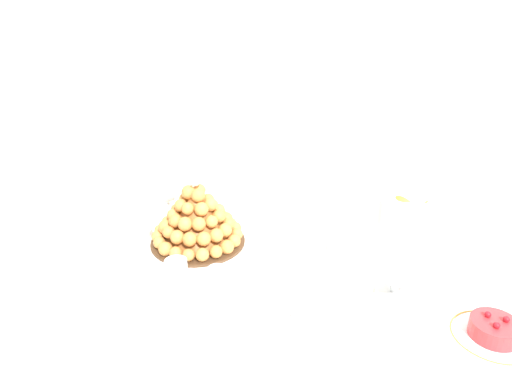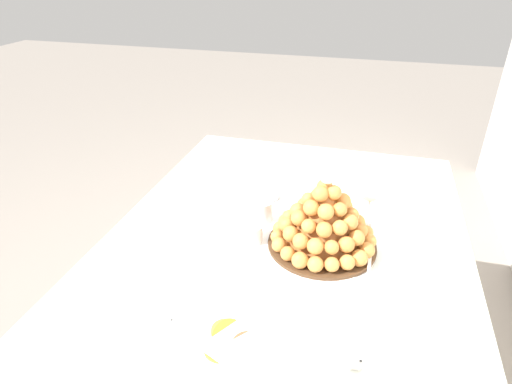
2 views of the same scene
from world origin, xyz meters
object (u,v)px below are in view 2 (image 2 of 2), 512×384
object	(u,v)px
dessert_cup_right	(220,296)
creme_brulee_ramekin	(322,202)
dessert_cup_centre	(251,234)
dessert_cup_mid_right	(232,260)
wine_glass	(371,191)
serving_tray	(294,250)
dessert_cup_left	(269,190)
dessert_cup_mid_left	(262,211)
croquembouche	(324,219)

from	to	relation	value
dessert_cup_right	creme_brulee_ramekin	bearing A→B (deg)	162.22
dessert_cup_centre	dessert_cup_mid_right	bearing A→B (deg)	-5.76
wine_glass	serving_tray	bearing A→B (deg)	-42.17
wine_glass	creme_brulee_ramekin	bearing A→B (deg)	-106.34
dessert_cup_left	dessert_cup_right	world-z (taller)	same
dessert_cup_mid_left	dessert_cup_right	size ratio (longest dim) A/B	1.03
dessert_cup_right	creme_brulee_ramekin	xyz separation A→B (m)	(-0.46, 0.15, -0.01)
dessert_cup_left	dessert_cup_right	xyz separation A→B (m)	(0.47, 0.01, 0.00)
serving_tray	dessert_cup_mid_left	bearing A→B (deg)	-135.56
croquembouche	serving_tray	bearing A→B (deg)	-62.57
serving_tray	dessert_cup_centre	xyz separation A→B (m)	(-0.01, -0.11, 0.02)
creme_brulee_ramekin	wine_glass	xyz separation A→B (m)	(0.04, 0.13, 0.08)
dessert_cup_centre	creme_brulee_ramekin	xyz separation A→B (m)	(-0.22, 0.15, -0.01)
dessert_cup_left	dessert_cup_mid_right	size ratio (longest dim) A/B	1.05
serving_tray	dessert_cup_centre	distance (m)	0.11
serving_tray	dessert_cup_centre	world-z (taller)	dessert_cup_centre
serving_tray	dessert_cup_mid_right	world-z (taller)	dessert_cup_mid_right
serving_tray	creme_brulee_ramekin	xyz separation A→B (m)	(-0.23, 0.04, 0.02)
dessert_cup_left	dessert_cup_mid_left	world-z (taller)	dessert_cup_mid_left
dessert_cup_mid_left	dessert_cup_right	distance (m)	0.35
dessert_cup_mid_right	creme_brulee_ramekin	size ratio (longest dim) A/B	0.58
dessert_cup_mid_right	dessert_cup_right	world-z (taller)	dessert_cup_mid_right
dessert_cup_mid_left	dessert_cup_centre	xyz separation A→B (m)	(0.11, -0.00, -0.00)
croquembouche	dessert_cup_right	size ratio (longest dim) A/B	4.87
dessert_cup_mid_left	serving_tray	bearing A→B (deg)	44.44
serving_tray	creme_brulee_ramekin	world-z (taller)	creme_brulee_ramekin
croquembouche	dessert_cup_mid_right	xyz separation A→B (m)	(0.15, -0.19, -0.05)
croquembouche	dessert_cup_mid_right	size ratio (longest dim) A/B	4.68
dessert_cup_centre	dessert_cup_mid_left	bearing A→B (deg)	179.33
dessert_cup_centre	creme_brulee_ramekin	distance (m)	0.27
dessert_cup_mid_right	wine_glass	distance (m)	0.43
dessert_cup_centre	serving_tray	bearing A→B (deg)	86.84
dessert_cup_mid_right	dessert_cup_right	bearing A→B (deg)	6.56
dessert_cup_centre	wine_glass	distance (m)	0.34
serving_tray	wine_glass	world-z (taller)	wine_glass
serving_tray	dessert_cup_right	bearing A→B (deg)	-25.28
dessert_cup_mid_left	creme_brulee_ramekin	distance (m)	0.19
dessert_cup_right	dessert_cup_mid_right	bearing A→B (deg)	-173.44
dessert_cup_left	dessert_cup_right	size ratio (longest dim) A/B	1.10
dessert_cup_right	dessert_cup_left	bearing A→B (deg)	-178.39
dessert_cup_centre	dessert_cup_mid_right	size ratio (longest dim) A/B	1.00
serving_tray	dessert_cup_mid_left	distance (m)	0.16
croquembouche	creme_brulee_ramekin	size ratio (longest dim) A/B	2.72
creme_brulee_ramekin	croquembouche	bearing A→B (deg)	8.35
dessert_cup_right	croquembouche	bearing A→B (deg)	146.66
serving_tray	dessert_cup_centre	size ratio (longest dim) A/B	11.05
dessert_cup_mid_left	dessert_cup_mid_right	distance (m)	0.23
dessert_cup_right	creme_brulee_ramekin	size ratio (longest dim) A/B	0.56
croquembouche	dessert_cup_left	bearing A→B (deg)	-137.29
dessert_cup_mid_right	wine_glass	xyz separation A→B (m)	(-0.30, 0.29, 0.06)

